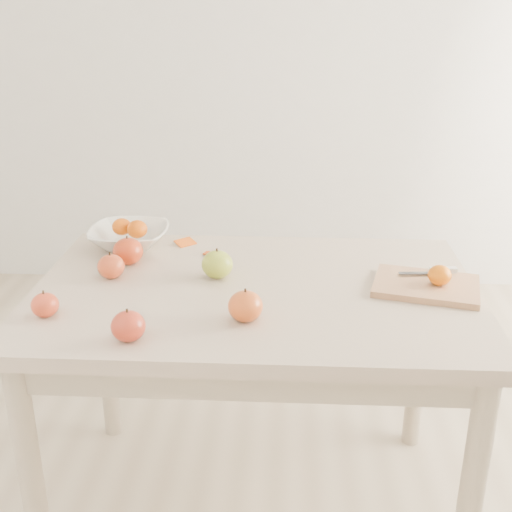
{
  "coord_description": "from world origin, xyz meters",
  "views": [
    {
      "loc": [
        0.09,
        -1.58,
        1.47
      ],
      "look_at": [
        0.0,
        0.05,
        0.82
      ],
      "focal_mm": 45.0,
      "sensor_mm": 36.0,
      "label": 1
    }
  ],
  "objects": [
    {
      "name": "apple_red_d",
      "position": [
        -0.5,
        -0.2,
        0.78
      ],
      "size": [
        0.07,
        0.07,
        0.06
      ],
      "primitive_type": "ellipsoid",
      "color": "#A00615",
      "rests_on": "table"
    },
    {
      "name": "bowl_tangerine_near",
      "position": [
        -0.44,
        0.31,
        0.81
      ],
      "size": [
        0.06,
        0.06,
        0.05
      ],
      "primitive_type": "ellipsoid",
      "color": "#E25F07",
      "rests_on": "fruit_bowl"
    },
    {
      "name": "apple_red_a",
      "position": [
        -0.38,
        0.14,
        0.79
      ],
      "size": [
        0.09,
        0.09,
        0.08
      ],
      "primitive_type": "ellipsoid",
      "color": "maroon",
      "rests_on": "table"
    },
    {
      "name": "cutting_board",
      "position": [
        0.46,
        0.01,
        0.76
      ],
      "size": [
        0.31,
        0.26,
        0.02
      ],
      "primitive_type": "cube",
      "rotation": [
        0.0,
        0.0,
        -0.24
      ],
      "color": "tan",
      "rests_on": "table"
    },
    {
      "name": "apple_green",
      "position": [
        -0.11,
        0.06,
        0.79
      ],
      "size": [
        0.09,
        0.09,
        0.08
      ],
      "primitive_type": "ellipsoid",
      "color": "olive",
      "rests_on": "table"
    },
    {
      "name": "bowl_tangerine_far",
      "position": [
        -0.38,
        0.28,
        0.81
      ],
      "size": [
        0.06,
        0.06,
        0.06
      ],
      "primitive_type": "ellipsoid",
      "color": "#CF4F07",
      "rests_on": "fruit_bowl"
    },
    {
      "name": "board_tangerine",
      "position": [
        0.49,
        0.0,
        0.8
      ],
      "size": [
        0.06,
        0.06,
        0.05
      ],
      "primitive_type": "ellipsoid",
      "color": "orange",
      "rests_on": "cutting_board"
    },
    {
      "name": "paring_knife",
      "position": [
        0.51,
        0.08,
        0.78
      ],
      "size": [
        0.17,
        0.05,
        0.01
      ],
      "color": "white",
      "rests_on": "cutting_board"
    },
    {
      "name": "apple_red_c",
      "position": [
        -0.27,
        -0.31,
        0.79
      ],
      "size": [
        0.08,
        0.08,
        0.07
      ],
      "primitive_type": "ellipsoid",
      "color": "maroon",
      "rests_on": "table"
    },
    {
      "name": "orange_peel_a",
      "position": [
        -0.24,
        0.32,
        0.75
      ],
      "size": [
        0.07,
        0.07,
        0.01
      ],
      "primitive_type": "cube",
      "rotation": [
        0.21,
        0.0,
        0.72
      ],
      "color": "#EA5B10",
      "rests_on": "table"
    },
    {
      "name": "apple_red_b",
      "position": [
        -0.4,
        0.04,
        0.78
      ],
      "size": [
        0.08,
        0.08,
        0.07
      ],
      "primitive_type": "ellipsoid",
      "color": "#940708",
      "rests_on": "table"
    },
    {
      "name": "fruit_bowl",
      "position": [
        -0.41,
        0.3,
        0.78
      ],
      "size": [
        0.25,
        0.25,
        0.06
      ],
      "primitive_type": "imported",
      "color": "white",
      "rests_on": "table"
    },
    {
      "name": "ground",
      "position": [
        0.0,
        0.0,
        0.0
      ],
      "size": [
        3.5,
        3.5,
        0.0
      ],
      "primitive_type": "plane",
      "color": "#C6B293",
      "rests_on": "ground"
    },
    {
      "name": "orange_peel_b",
      "position": [
        -0.15,
        0.23,
        0.75
      ],
      "size": [
        0.05,
        0.04,
        0.01
      ],
      "primitive_type": "cube",
      "rotation": [
        -0.14,
        0.0,
        -0.2
      ],
      "color": "#D1490E",
      "rests_on": "table"
    },
    {
      "name": "apple_red_e",
      "position": [
        -0.01,
        -0.2,
        0.79
      ],
      "size": [
        0.09,
        0.09,
        0.08
      ],
      "primitive_type": "ellipsoid",
      "color": "#A22718",
      "rests_on": "table"
    },
    {
      "name": "table",
      "position": [
        0.0,
        0.0,
        0.65
      ],
      "size": [
        1.2,
        0.8,
        0.75
      ],
      "color": "#C3AC93",
      "rests_on": "ground"
    }
  ]
}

